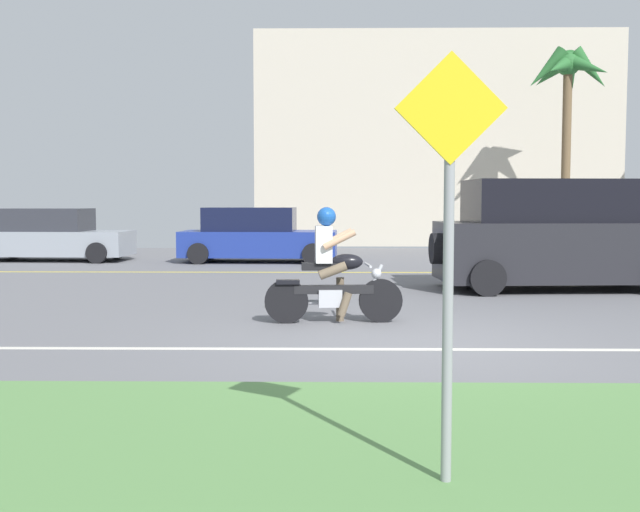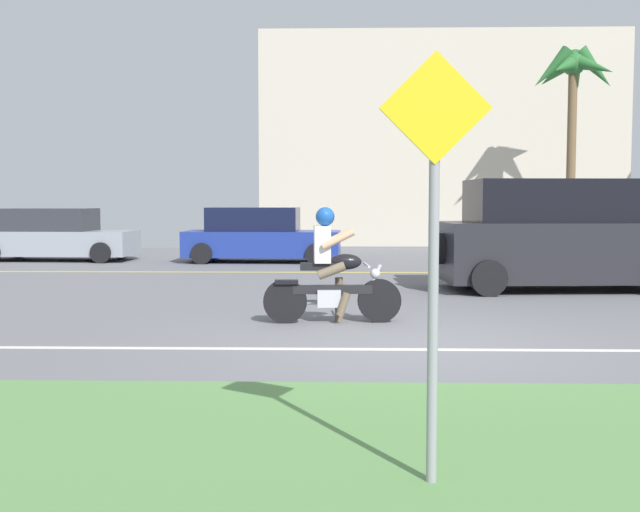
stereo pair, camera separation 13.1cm
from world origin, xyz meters
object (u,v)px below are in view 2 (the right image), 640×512
at_px(motorcyclist, 331,274).
at_px(parked_car_1, 260,236).
at_px(parked_car_0, 55,236).
at_px(palm_tree_1, 573,81).
at_px(street_sign, 434,227).
at_px(suv_nearby, 557,237).

height_order(motorcyclist, parked_car_1, motorcyclist).
height_order(parked_car_0, parked_car_1, parked_car_1).
xyz_separation_m(palm_tree_1, street_sign, (-6.82, -20.47, -3.93)).
bearing_deg(parked_car_1, suv_nearby, -45.79).
xyz_separation_m(motorcyclist, suv_nearby, (4.17, 4.00, 0.32)).
height_order(parked_car_0, palm_tree_1, palm_tree_1).
height_order(motorcyclist, street_sign, street_sign).
xyz_separation_m(parked_car_0, street_sign, (8.48, -16.81, 0.83)).
distance_m(parked_car_0, palm_tree_1, 16.44).
relative_size(palm_tree_1, street_sign, 2.64).
distance_m(motorcyclist, parked_car_1, 10.61).
bearing_deg(suv_nearby, motorcyclist, -136.19).
height_order(parked_car_0, street_sign, street_sign).
height_order(suv_nearby, street_sign, street_sign).
relative_size(parked_car_1, street_sign, 1.71).
relative_size(parked_car_1, palm_tree_1, 0.65).
relative_size(suv_nearby, parked_car_0, 1.08).
bearing_deg(suv_nearby, palm_tree_1, 72.37).
relative_size(motorcyclist, parked_car_0, 0.44).
bearing_deg(parked_car_0, parked_car_1, -3.09).
xyz_separation_m(motorcyclist, parked_car_0, (-7.83, 10.72, 0.02)).
distance_m(motorcyclist, street_sign, 6.18).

